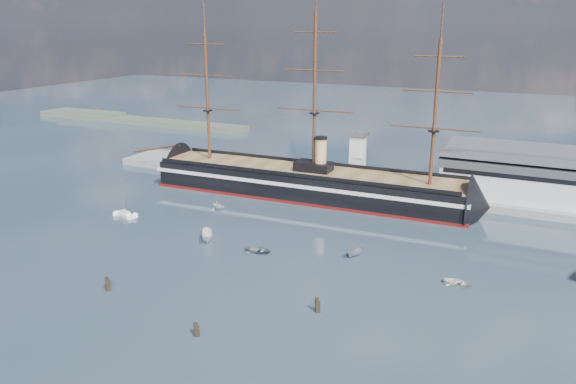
% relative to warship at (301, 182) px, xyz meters
% --- Properties ---
extents(ground, '(600.00, 600.00, 0.00)m').
position_rel_warship_xyz_m(ground, '(9.15, -20.00, -4.04)').
color(ground, '#23323D').
rests_on(ground, ground).
extents(quay, '(180.00, 18.00, 2.00)m').
position_rel_warship_xyz_m(quay, '(19.15, 16.00, -4.04)').
color(quay, slate).
rests_on(quay, ground).
extents(warehouse, '(63.00, 21.00, 11.60)m').
position_rel_warship_xyz_m(warehouse, '(67.15, 20.00, 3.95)').
color(warehouse, '#B7BABC').
rests_on(warehouse, ground).
extents(quay_tower, '(5.00, 5.00, 15.00)m').
position_rel_warship_xyz_m(quay_tower, '(12.15, 13.00, 5.72)').
color(quay_tower, silver).
rests_on(quay_tower, ground).
extents(shoreline, '(120.00, 10.00, 4.00)m').
position_rel_warship_xyz_m(shoreline, '(-130.08, 75.00, -2.59)').
color(shoreline, '#3F4C38').
rests_on(shoreline, ground).
extents(warship, '(113.07, 18.37, 53.94)m').
position_rel_warship_xyz_m(warship, '(0.00, 0.00, 0.00)').
color(warship, black).
rests_on(warship, ground).
extents(sailboat, '(6.64, 4.32, 10.28)m').
position_rel_warship_xyz_m(sailboat, '(-33.16, -35.26, -3.38)').
color(sailboat, white).
rests_on(sailboat, ground).
extents(motorboat_a, '(7.89, 6.44, 3.04)m').
position_rel_warship_xyz_m(motorboat_a, '(-5.04, -40.51, -4.04)').
color(motorboat_a, white).
rests_on(motorboat_a, ground).
extents(motorboat_b, '(1.57, 3.71, 1.71)m').
position_rel_warship_xyz_m(motorboat_b, '(8.33, -41.28, -4.04)').
color(motorboat_b, slate).
rests_on(motorboat_b, ground).
extents(motorboat_c, '(5.54, 3.80, 2.08)m').
position_rel_warship_xyz_m(motorboat_c, '(27.79, -34.52, -4.04)').
color(motorboat_c, gray).
rests_on(motorboat_c, ground).
extents(motorboat_d, '(5.55, 7.36, 2.48)m').
position_rel_warship_xyz_m(motorboat_d, '(-15.06, -20.32, -4.04)').
color(motorboat_d, silver).
rests_on(motorboat_d, ground).
extents(motorboat_e, '(1.60, 3.43, 1.55)m').
position_rel_warship_xyz_m(motorboat_e, '(49.57, -39.08, -4.04)').
color(motorboat_e, silver).
rests_on(motorboat_e, ground).
extents(piling_near_left, '(0.64, 0.64, 3.51)m').
position_rel_warship_xyz_m(piling_near_left, '(-8.28, -68.89, -4.04)').
color(piling_near_left, black).
rests_on(piling_near_left, ground).
extents(piling_near_mid, '(0.64, 0.64, 3.10)m').
position_rel_warship_xyz_m(piling_near_mid, '(15.24, -74.96, -4.04)').
color(piling_near_mid, black).
rests_on(piling_near_mid, ground).
extents(piling_near_right, '(0.64, 0.64, 3.49)m').
position_rel_warship_xyz_m(piling_near_right, '(29.54, -59.82, -4.04)').
color(piling_near_right, black).
rests_on(piling_near_right, ground).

